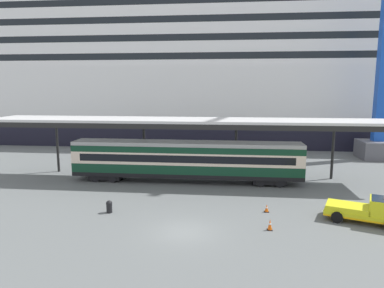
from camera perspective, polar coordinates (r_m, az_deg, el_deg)
The scene contains 8 objects.
ground_plane at distance 24.12m, azimuth -1.27°, elevation -14.00°, with size 400.00×400.00×0.00m, color slate.
cruise_ship at distance 70.22m, azimuth -2.31°, elevation 12.27°, with size 130.21×30.85×39.44m.
platform_canopy at distance 35.34m, azimuth -0.88°, elevation 3.64°, with size 39.94×5.40×6.34m.
train_carriage at distance 35.50m, azimuth -0.95°, elevation -2.51°, with size 22.90×2.81×4.11m.
service_truck at distance 28.16m, azimuth 27.12°, elevation -9.44°, with size 5.58×3.74×2.02m.
traffic_cone_near at distance 24.80m, azimuth 12.48°, elevation -12.61°, with size 0.36×0.36×0.77m.
traffic_cone_mid at distance 28.12m, azimuth 11.97°, elevation -10.12°, with size 0.36×0.36×0.61m.
quay_bollard at distance 28.05m, azimuth -13.23°, elevation -9.74°, with size 0.48×0.48×0.96m.
Camera 1 is at (2.91, -21.99, 9.48)m, focal length 33.01 mm.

